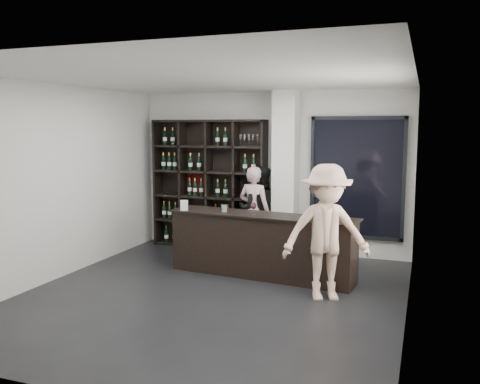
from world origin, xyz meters
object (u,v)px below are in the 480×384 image
at_px(wine_shelf, 209,184).
at_px(customer, 326,233).
at_px(taster_pink, 254,211).
at_px(taster_black, 260,210).
at_px(tasting_counter, 261,245).

bearing_deg(wine_shelf, customer, -39.65).
bearing_deg(taster_pink, taster_black, -98.75).
distance_m(wine_shelf, customer, 3.41).
height_order(tasting_counter, taster_pink, taster_pink).
bearing_deg(taster_pink, wine_shelf, -8.54).
height_order(taster_pink, customer, customer).
bearing_deg(taster_black, tasting_counter, 100.34).
bearing_deg(taster_black, wine_shelf, -17.68).
bearing_deg(tasting_counter, taster_pink, 119.30).
distance_m(wine_shelf, taster_black, 1.14).
relative_size(wine_shelf, taster_pink, 1.51).
relative_size(taster_pink, taster_black, 1.01).
bearing_deg(customer, taster_black, 103.98).
bearing_deg(wine_shelf, taster_pink, -17.72).
xyz_separation_m(wine_shelf, tasting_counter, (1.50, -1.47, -0.72)).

